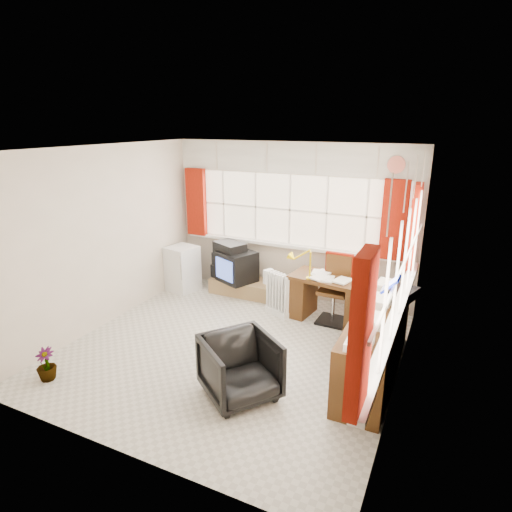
{
  "coord_description": "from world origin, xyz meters",
  "views": [
    {
      "loc": [
        2.35,
        -4.27,
        2.8
      ],
      "look_at": [
        0.08,
        0.55,
        1.1
      ],
      "focal_mm": 30.0,
      "sensor_mm": 36.0,
      "label": 1
    }
  ],
  "objects": [
    {
      "name": "overhead_cabinets",
      "position": [
        0.98,
        0.98,
        2.25
      ],
      "size": [
        3.98,
        3.98,
        0.48
      ],
      "color": "white",
      "rests_on": "room_walls"
    },
    {
      "name": "window_right",
      "position": [
        1.94,
        0.0,
        0.95
      ],
      "size": [
        0.12,
        3.7,
        3.6
      ],
      "color": "#F5E1C2",
      "rests_on": "room_walls"
    },
    {
      "name": "office_chair",
      "position": [
        0.54,
        -0.82,
        0.33
      ],
      "size": [
        1.02,
        1.01,
        0.67
      ],
      "primitive_type": "imported",
      "rotation": [
        0.0,
        0.0,
        0.92
      ],
      "color": "black",
      "rests_on": "ground"
    },
    {
      "name": "spray_bottle_b",
      "position": [
        0.37,
        1.47,
        0.1
      ],
      "size": [
        0.12,
        0.12,
        0.2
      ],
      "primitive_type": "imported",
      "rotation": [
        0.0,
        0.0,
        -0.36
      ],
      "color": "#8CD1C0",
      "rests_on": "ground"
    },
    {
      "name": "mini_fridge",
      "position": [
        -1.73,
        1.43,
        0.39
      ],
      "size": [
        0.54,
        0.54,
        0.77
      ],
      "color": "white",
      "rests_on": "ground"
    },
    {
      "name": "ground",
      "position": [
        0.0,
        0.0,
        0.0
      ],
      "size": [
        4.0,
        4.0,
        0.0
      ],
      "primitive_type": "plane",
      "color": "beige",
      "rests_on": "ground"
    },
    {
      "name": "desk_lamp",
      "position": [
        0.63,
        1.15,
        0.97
      ],
      "size": [
        0.17,
        0.15,
        0.43
      ],
      "color": "yellow",
      "rests_on": "desk"
    },
    {
      "name": "hifi_stack",
      "position": [
        -0.92,
        1.64,
        0.55
      ],
      "size": [
        0.71,
        0.61,
        0.64
      ],
      "color": "black",
      "rests_on": "tv_bench"
    },
    {
      "name": "curtains",
      "position": [
        0.92,
        0.93,
        1.46
      ],
      "size": [
        3.83,
        3.83,
        1.15
      ],
      "color": "#951408",
      "rests_on": "room_walls"
    },
    {
      "name": "tv_bench",
      "position": [
        -0.55,
        1.72,
        0.12
      ],
      "size": [
        1.4,
        0.5,
        0.25
      ],
      "primitive_type": "cube",
      "color": "#94764A",
      "rests_on": "ground"
    },
    {
      "name": "crt_tv",
      "position": [
        -0.78,
        1.62,
        0.5
      ],
      "size": [
        0.71,
        0.69,
        0.5
      ],
      "color": "black",
      "rests_on": "tv_bench"
    },
    {
      "name": "flower_vase",
      "position": [
        -1.57,
        -1.49,
        0.19
      ],
      "size": [
        0.25,
        0.25,
        0.38
      ],
      "primitive_type": "imported",
      "rotation": [
        0.0,
        0.0,
        0.17
      ],
      "color": "black",
      "rests_on": "ground"
    },
    {
      "name": "spray_bottle_a",
      "position": [
        -0.78,
        1.63,
        0.15
      ],
      "size": [
        0.16,
        0.16,
        0.3
      ],
      "primitive_type": "imported",
      "rotation": [
        0.0,
        0.0,
        0.55
      ],
      "color": "white",
      "rests_on": "ground"
    },
    {
      "name": "file_tray",
      "position": [
        1.92,
        0.79,
        0.81
      ],
      "size": [
        0.38,
        0.44,
        0.12
      ],
      "primitive_type": "cube",
      "rotation": [
        0.0,
        0.0,
        -0.3
      ],
      "color": "black",
      "rests_on": "credenza"
    },
    {
      "name": "desk",
      "position": [
        0.9,
        1.32,
        0.37
      ],
      "size": [
        1.23,
        0.72,
        0.71
      ],
      "color": "#4C2F11",
      "rests_on": "ground"
    },
    {
      "name": "task_chair",
      "position": [
        0.95,
        1.41,
        0.53
      ],
      "size": [
        0.43,
        0.45,
        1.0
      ],
      "color": "black",
      "rests_on": "ground"
    },
    {
      "name": "room_walls",
      "position": [
        0.0,
        0.0,
        1.5
      ],
      "size": [
        4.0,
        4.0,
        4.0
      ],
      "color": "beige",
      "rests_on": "ground"
    },
    {
      "name": "credenza",
      "position": [
        1.73,
        0.2,
        0.39
      ],
      "size": [
        0.5,
        2.0,
        0.85
      ],
      "color": "#4C2F11",
      "rests_on": "ground"
    },
    {
      "name": "radiator",
      "position": [
        0.14,
        1.21,
        0.27
      ],
      "size": [
        0.47,
        0.34,
        0.65
      ],
      "color": "white",
      "rests_on": "ground"
    },
    {
      "name": "window_back",
      "position": [
        0.0,
        1.94,
        0.95
      ],
      "size": [
        3.7,
        0.12,
        3.6
      ],
      "color": "#F5E1C2",
      "rests_on": "room_walls"
    }
  ]
}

